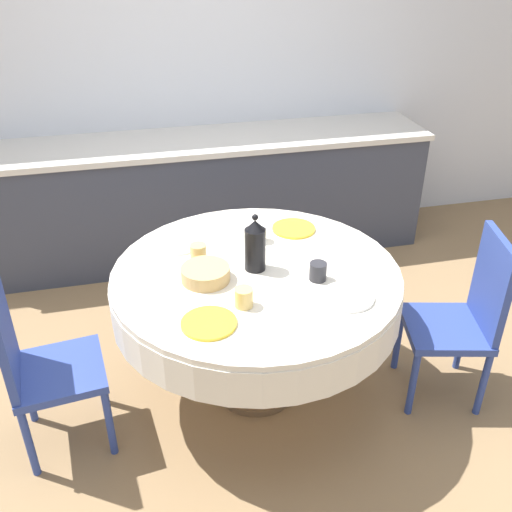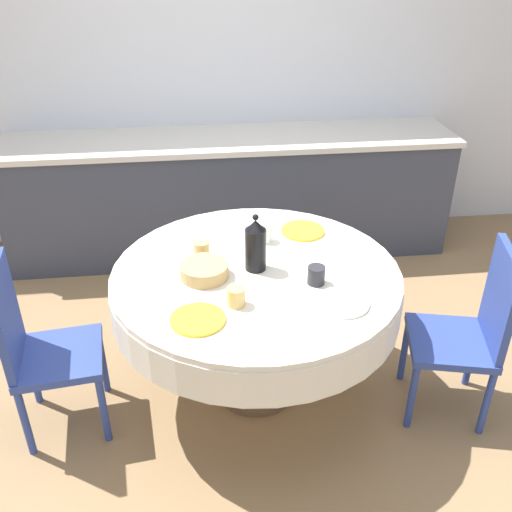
{
  "view_description": "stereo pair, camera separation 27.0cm",
  "coord_description": "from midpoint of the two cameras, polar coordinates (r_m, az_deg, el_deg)",
  "views": [
    {
      "loc": [
        -0.54,
        -2.27,
        2.19
      ],
      "look_at": [
        0.0,
        0.0,
        0.83
      ],
      "focal_mm": 40.0,
      "sensor_mm": 36.0,
      "label": 1
    },
    {
      "loc": [
        -0.28,
        -2.32,
        2.19
      ],
      "look_at": [
        0.0,
        0.0,
        0.83
      ],
      "focal_mm": 40.0,
      "sensor_mm": 36.0,
      "label": 2
    }
  ],
  "objects": [
    {
      "name": "dining_table",
      "position": [
        2.8,
        -2.76,
        -3.65
      ],
      "size": [
        1.4,
        1.4,
        0.75
      ],
      "color": "brown",
      "rests_on": "ground_plane"
    },
    {
      "name": "cup_far_left",
      "position": [
        2.83,
        -8.51,
        0.26
      ],
      "size": [
        0.08,
        0.08,
        0.09
      ],
      "primitive_type": "cylinder",
      "color": "#DBB766",
      "rests_on": "dining_table"
    },
    {
      "name": "plate_far_right",
      "position": [
        3.1,
        1.31,
        2.71
      ],
      "size": [
        0.23,
        0.23,
        0.01
      ],
      "primitive_type": "cylinder",
      "color": "yellow",
      "rests_on": "dining_table"
    },
    {
      "name": "wall_back",
      "position": [
        4.33,
        -8.13,
        17.99
      ],
      "size": [
        7.0,
        0.05,
        2.6
      ],
      "color": "silver",
      "rests_on": "ground_plane"
    },
    {
      "name": "plate_near_left",
      "position": [
        2.4,
        -7.98,
        -6.77
      ],
      "size": [
        0.23,
        0.23,
        0.01
      ],
      "primitive_type": "cylinder",
      "color": "yellow",
      "rests_on": "dining_table"
    },
    {
      "name": "chair_left",
      "position": [
        3.01,
        17.75,
        -5.58
      ],
      "size": [
        0.48,
        0.48,
        0.93
      ],
      "rotation": [
        0.0,
        0.0,
        1.33
      ],
      "color": "#2D428E",
      "rests_on": "ground_plane"
    },
    {
      "name": "bread_basket",
      "position": [
        2.67,
        -7.96,
        -1.85
      ],
      "size": [
        0.23,
        0.23,
        0.07
      ],
      "primitive_type": "cylinder",
      "color": "tan",
      "rests_on": "dining_table"
    },
    {
      "name": "chair_right",
      "position": [
        2.82,
        -23.71,
        -9.64
      ],
      "size": [
        0.44,
        0.44,
        0.93
      ],
      "rotation": [
        0.0,
        0.0,
        -1.45
      ],
      "color": "#2D428E",
      "rests_on": "ground_plane"
    },
    {
      "name": "coffee_carafe",
      "position": [
        2.69,
        -3.06,
        0.98
      ],
      "size": [
        0.1,
        0.1,
        0.29
      ],
      "color": "black",
      "rests_on": "dining_table"
    },
    {
      "name": "cup_far_right",
      "position": [
        2.98,
        -2.36,
        2.21
      ],
      "size": [
        0.08,
        0.08,
        0.09
      ],
      "primitive_type": "cylinder",
      "color": "white",
      "rests_on": "dining_table"
    },
    {
      "name": "cup_near_left",
      "position": [
        2.47,
        -4.36,
        -4.25
      ],
      "size": [
        0.08,
        0.08,
        0.09
      ],
      "primitive_type": "cylinder",
      "color": "#DBB766",
      "rests_on": "dining_table"
    },
    {
      "name": "kitchen_counter",
      "position": [
        4.28,
        -6.82,
        5.89
      ],
      "size": [
        3.24,
        0.64,
        0.9
      ],
      "color": "#383D4C",
      "rests_on": "ground_plane"
    },
    {
      "name": "cup_near_right",
      "position": [
        2.65,
        3.33,
        -1.63
      ],
      "size": [
        0.08,
        0.08,
        0.09
      ],
      "primitive_type": "cylinder",
      "color": "#28282D",
      "rests_on": "dining_table"
    },
    {
      "name": "ground_plane",
      "position": [
        3.2,
        -2.48,
        -13.11
      ],
      "size": [
        12.0,
        12.0,
        0.0
      ],
      "primitive_type": "plane",
      "color": "#8E704C"
    },
    {
      "name": "plate_near_right",
      "position": [
        2.55,
        6.2,
        -4.18
      ],
      "size": [
        0.23,
        0.23,
        0.01
      ],
      "primitive_type": "cylinder",
      "color": "white",
      "rests_on": "dining_table"
    },
    {
      "name": "plate_far_left",
      "position": [
        3.0,
        -10.22,
        1.17
      ],
      "size": [
        0.23,
        0.23,
        0.01
      ],
      "primitive_type": "cylinder",
      "color": "white",
      "rests_on": "dining_table"
    }
  ]
}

